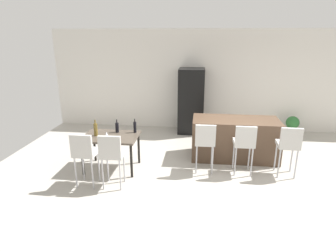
{
  "coord_description": "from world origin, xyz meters",
  "views": [
    {
      "loc": [
        -0.58,
        -5.35,
        2.7
      ],
      "look_at": [
        -1.25,
        0.41,
        0.85
      ],
      "focal_mm": 30.3,
      "sensor_mm": 36.0,
      "label": 1
    }
  ],
  "objects_px": {
    "dining_chair_far": "(112,153)",
    "wine_glass_middle": "(106,134)",
    "dining_chair_near": "(84,151)",
    "wine_bottle_inner": "(117,127)",
    "dining_table": "(111,139)",
    "bar_chair_left": "(205,140)",
    "potted_plant": "(292,125)",
    "refrigerator": "(191,101)",
    "kitchen_island": "(235,139)",
    "bar_chair_right": "(289,144)",
    "wine_bottle_end": "(135,127)",
    "bar_chair_middle": "(244,142)",
    "wine_bottle_left": "(96,129)"
  },
  "relations": [
    {
      "from": "bar_chair_left",
      "to": "wine_bottle_inner",
      "type": "distance_m",
      "value": 1.87
    },
    {
      "from": "dining_chair_near",
      "to": "bar_chair_middle",
      "type": "bearing_deg",
      "value": 15.67
    },
    {
      "from": "wine_bottle_inner",
      "to": "dining_chair_near",
      "type": "bearing_deg",
      "value": -108.38
    },
    {
      "from": "kitchen_island",
      "to": "bar_chair_right",
      "type": "height_order",
      "value": "bar_chair_right"
    },
    {
      "from": "bar_chair_middle",
      "to": "bar_chair_right",
      "type": "xyz_separation_m",
      "value": [
        0.85,
        0.0,
        0.0
      ]
    },
    {
      "from": "bar_chair_left",
      "to": "dining_chair_near",
      "type": "xyz_separation_m",
      "value": [
        -2.19,
        -0.83,
        0.0
      ]
    },
    {
      "from": "dining_table",
      "to": "dining_chair_far",
      "type": "xyz_separation_m",
      "value": [
        0.26,
        -0.76,
        0.04
      ]
    },
    {
      "from": "wine_bottle_inner",
      "to": "wine_bottle_left",
      "type": "bearing_deg",
      "value": -145.05
    },
    {
      "from": "bar_chair_middle",
      "to": "dining_chair_far",
      "type": "relative_size",
      "value": 1.0
    },
    {
      "from": "dining_chair_far",
      "to": "bar_chair_middle",
      "type": "bearing_deg",
      "value": 18.72
    },
    {
      "from": "dining_chair_near",
      "to": "refrigerator",
      "type": "height_order",
      "value": "refrigerator"
    },
    {
      "from": "dining_chair_near",
      "to": "wine_bottle_inner",
      "type": "xyz_separation_m",
      "value": [
        0.33,
        0.99,
        0.15
      ]
    },
    {
      "from": "dining_table",
      "to": "wine_bottle_end",
      "type": "height_order",
      "value": "wine_bottle_end"
    },
    {
      "from": "wine_glass_middle",
      "to": "potted_plant",
      "type": "height_order",
      "value": "wine_glass_middle"
    },
    {
      "from": "wine_bottle_inner",
      "to": "refrigerator",
      "type": "bearing_deg",
      "value": 58.37
    },
    {
      "from": "bar_chair_middle",
      "to": "wine_bottle_inner",
      "type": "height_order",
      "value": "bar_chair_middle"
    },
    {
      "from": "bar_chair_right",
      "to": "dining_chair_near",
      "type": "relative_size",
      "value": 1.0
    },
    {
      "from": "wine_bottle_end",
      "to": "refrigerator",
      "type": "relative_size",
      "value": 0.16
    },
    {
      "from": "bar_chair_left",
      "to": "bar_chair_right",
      "type": "xyz_separation_m",
      "value": [
        1.62,
        0.0,
        0.0
      ]
    },
    {
      "from": "bar_chair_left",
      "to": "bar_chair_right",
      "type": "distance_m",
      "value": 1.62
    },
    {
      "from": "dining_chair_near",
      "to": "refrigerator",
      "type": "xyz_separation_m",
      "value": [
        1.81,
        3.39,
        0.22
      ]
    },
    {
      "from": "dining_chair_far",
      "to": "bar_chair_right",
      "type": "bearing_deg",
      "value": 14.14
    },
    {
      "from": "wine_bottle_inner",
      "to": "refrigerator",
      "type": "height_order",
      "value": "refrigerator"
    },
    {
      "from": "bar_chair_left",
      "to": "wine_glass_middle",
      "type": "distance_m",
      "value": 1.96
    },
    {
      "from": "dining_chair_near",
      "to": "dining_chair_far",
      "type": "height_order",
      "value": "same"
    },
    {
      "from": "dining_chair_far",
      "to": "wine_glass_middle",
      "type": "relative_size",
      "value": 6.03
    },
    {
      "from": "dining_chair_far",
      "to": "wine_bottle_left",
      "type": "distance_m",
      "value": 0.93
    },
    {
      "from": "kitchen_island",
      "to": "bar_chair_right",
      "type": "relative_size",
      "value": 1.83
    },
    {
      "from": "wine_bottle_end",
      "to": "wine_bottle_inner",
      "type": "distance_m",
      "value": 0.38
    },
    {
      "from": "bar_chair_right",
      "to": "refrigerator",
      "type": "height_order",
      "value": "refrigerator"
    },
    {
      "from": "bar_chair_middle",
      "to": "bar_chair_right",
      "type": "height_order",
      "value": "same"
    },
    {
      "from": "wine_bottle_end",
      "to": "refrigerator",
      "type": "distance_m",
      "value": 2.61
    },
    {
      "from": "bar_chair_middle",
      "to": "wine_bottle_inner",
      "type": "xyz_separation_m",
      "value": [
        -2.63,
        0.16,
        0.15
      ]
    },
    {
      "from": "dining_table",
      "to": "potted_plant",
      "type": "distance_m",
      "value": 5.13
    },
    {
      "from": "dining_chair_far",
      "to": "wine_bottle_end",
      "type": "bearing_deg",
      "value": 79.05
    },
    {
      "from": "dining_table",
      "to": "wine_bottle_inner",
      "type": "relative_size",
      "value": 4.02
    },
    {
      "from": "dining_chair_far",
      "to": "potted_plant",
      "type": "distance_m",
      "value": 5.36
    },
    {
      "from": "bar_chair_left",
      "to": "potted_plant",
      "type": "height_order",
      "value": "bar_chair_left"
    },
    {
      "from": "dining_chair_near",
      "to": "refrigerator",
      "type": "bearing_deg",
      "value": 61.94
    },
    {
      "from": "dining_table",
      "to": "dining_chair_far",
      "type": "distance_m",
      "value": 0.8
    },
    {
      "from": "dining_chair_far",
      "to": "wine_bottle_inner",
      "type": "distance_m",
      "value": 1.02
    },
    {
      "from": "kitchen_island",
      "to": "bar_chair_left",
      "type": "relative_size",
      "value": 1.83
    },
    {
      "from": "kitchen_island",
      "to": "bar_chair_middle",
      "type": "distance_m",
      "value": 0.86
    },
    {
      "from": "dining_chair_far",
      "to": "kitchen_island",
      "type": "bearing_deg",
      "value": 34.87
    },
    {
      "from": "dining_chair_near",
      "to": "wine_bottle_inner",
      "type": "distance_m",
      "value": 1.05
    },
    {
      "from": "bar_chair_middle",
      "to": "wine_bottle_left",
      "type": "height_order",
      "value": "wine_bottle_left"
    },
    {
      "from": "dining_chair_near",
      "to": "dining_table",
      "type": "bearing_deg",
      "value": 71.5
    },
    {
      "from": "bar_chair_right",
      "to": "refrigerator",
      "type": "relative_size",
      "value": 0.57
    },
    {
      "from": "wine_bottle_left",
      "to": "wine_bottle_inner",
      "type": "relative_size",
      "value": 1.21
    },
    {
      "from": "wine_glass_middle",
      "to": "potted_plant",
      "type": "relative_size",
      "value": 0.31
    }
  ]
}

